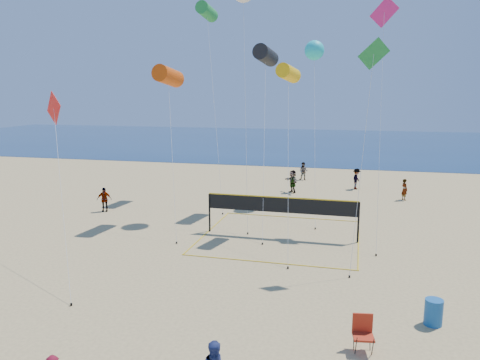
# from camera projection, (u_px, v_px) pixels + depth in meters

# --- Properties ---
(ocean) EXTENTS (140.00, 50.00, 0.03)m
(ocean) POSITION_uv_depth(u_px,v_px,m) (323.00, 143.00, 72.33)
(ocean) COLOR navy
(ocean) RESTS_ON ground
(far_person_0) EXTENTS (1.02, 0.70, 1.61)m
(far_person_0) POSITION_uv_depth(u_px,v_px,m) (104.00, 199.00, 30.72)
(far_person_0) COLOR gray
(far_person_0) RESTS_ON ground
(far_person_1) EXTENTS (1.42, 1.64, 1.78)m
(far_person_1) POSITION_uv_depth(u_px,v_px,m) (292.00, 181.00, 36.45)
(far_person_1) COLOR gray
(far_person_1) RESTS_ON ground
(far_person_2) EXTENTS (0.61, 0.68, 1.56)m
(far_person_2) POSITION_uv_depth(u_px,v_px,m) (404.00, 190.00, 33.96)
(far_person_2) COLOR gray
(far_person_2) RESTS_ON ground
(far_person_3) EXTENTS (0.89, 0.76, 1.60)m
(far_person_3) POSITION_uv_depth(u_px,v_px,m) (303.00, 171.00, 41.63)
(far_person_3) COLOR gray
(far_person_3) RESTS_ON ground
(far_person_4) EXTENTS (0.91, 1.22, 1.69)m
(far_person_4) POSITION_uv_depth(u_px,v_px,m) (357.00, 179.00, 37.72)
(far_person_4) COLOR gray
(far_person_4) RESTS_ON ground
(camp_chair) EXTENTS (0.69, 0.82, 1.26)m
(camp_chair) POSITION_uv_depth(u_px,v_px,m) (363.00, 331.00, 14.18)
(camp_chair) COLOR #AF2814
(camp_chair) RESTS_ON ground
(trash_barrel) EXTENTS (0.77, 0.77, 0.90)m
(trash_barrel) POSITION_uv_depth(u_px,v_px,m) (433.00, 312.00, 15.79)
(trash_barrel) COLOR #175498
(trash_barrel) RESTS_ON ground
(volleyball_net) EXTENTS (8.47, 8.32, 2.23)m
(volleyball_net) POSITION_uv_depth(u_px,v_px,m) (281.00, 210.00, 25.22)
(volleyball_net) COLOR black
(volleyball_net) RESTS_ON ground
(kite_0) EXTENTS (2.61, 5.68, 9.33)m
(kite_0) POSITION_uv_depth(u_px,v_px,m) (168.00, 76.00, 27.35)
(kite_0) COLOR #CF4508
(kite_0) RESTS_ON ground
(kite_1) EXTENTS (2.04, 9.04, 10.74)m
(kite_1) POSITION_uv_depth(u_px,v_px,m) (266.00, 55.00, 29.96)
(kite_1) COLOR black
(kite_1) RESTS_ON ground
(kite_2) EXTENTS (1.58, 7.01, 9.28)m
(kite_2) POSITION_uv_depth(u_px,v_px,m) (288.00, 73.00, 25.13)
(kite_2) COLOR yellow
(kite_2) RESTS_ON ground
(kite_3) EXTENTS (5.56, 7.20, 7.83)m
(kite_3) POSITION_uv_depth(u_px,v_px,m) (54.00, 116.00, 23.10)
(kite_3) COLOR red
(kite_3) RESTS_ON ground
(kite_4) EXTENTS (1.33, 1.91, 10.02)m
(kite_4) POSITION_uv_depth(u_px,v_px,m) (372.00, 71.00, 19.66)
(kite_4) COLOR #228E37
(kite_4) RESTS_ON ground
(kite_5) EXTENTS (1.56, 6.20, 12.92)m
(kite_5) POSITION_uv_depth(u_px,v_px,m) (384.00, 26.00, 25.60)
(kite_5) COLOR #DB2176
(kite_5) RESTS_ON ground
(kite_7) EXTENTS (1.75, 8.03, 11.23)m
(kite_7) POSITION_uv_depth(u_px,v_px,m) (314.00, 50.00, 31.98)
(kite_7) COLOR #1DD2D8
(kite_7) RESTS_ON ground
(kite_8) EXTENTS (3.36, 7.24, 14.14)m
(kite_8) POSITION_uv_depth(u_px,v_px,m) (207.00, 12.00, 33.99)
(kite_8) COLOR #228E37
(kite_8) RESTS_ON ground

